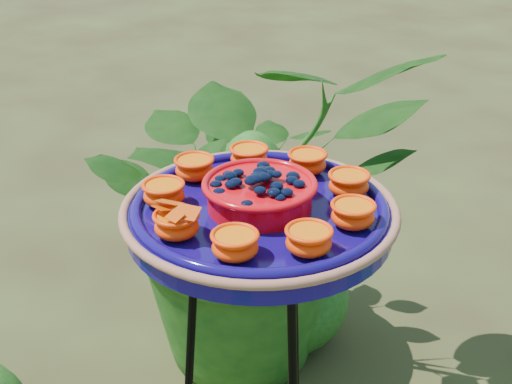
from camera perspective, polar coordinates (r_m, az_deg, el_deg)
feeder_dish at (r=1.16m, az=0.29°, el=-1.32°), size 0.53×0.53×0.10m
shrub_back_left at (r=2.02m, az=-0.32°, el=-0.89°), size 1.10×1.15×1.01m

